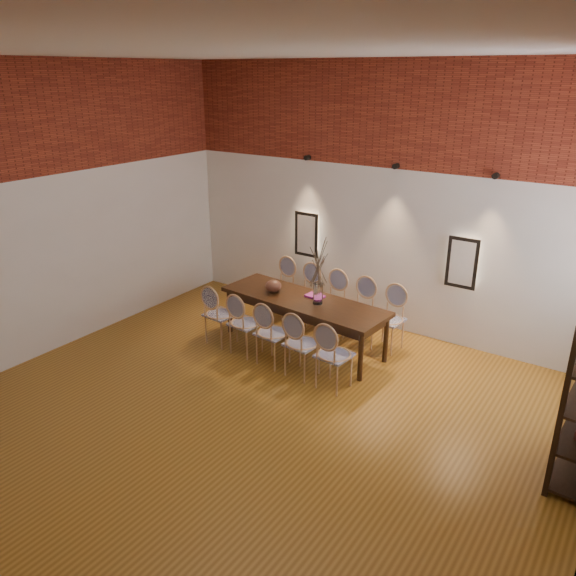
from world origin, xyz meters
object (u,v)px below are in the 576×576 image
Objects in this scene: chair_far_b at (304,295)px; book at (315,296)px; chair_far_e at (388,320)px; bowl at (273,286)px; chair_far_a at (280,288)px; chair_far_d at (358,311)px; chair_near_b at (246,323)px; chair_far_c at (330,303)px; vase at (318,294)px; chair_near_d at (302,343)px; chair_near_a at (221,314)px; chair_near_c at (273,333)px; chair_near_e at (334,355)px; dining_table at (303,323)px.

book is at bearing 138.31° from chair_far_b.
bowl is (-1.60, -0.62, 0.37)m from chair_far_e.
chair_far_a is 1.25m from book.
chair_far_d is at bearing 30.98° from bowl.
chair_far_d is at bearing 53.57° from chair_near_b.
chair_far_c is 0.85m from vase.
chair_near_d is at bearing -36.10° from bowl.
chair_far_e is 3.62× the size of book.
book is at bearing 15.10° from bowl.
chair_near_d and chair_far_c have the same top height.
chair_near_a is 1.00× the size of chair_far_e.
chair_far_a is 1.50m from vase.
chair_near_d is at bearing 110.25° from chair_far_c.
chair_near_a is 1.42m from book.
chair_far_d is at bearing -180.00° from chair_far_b.
chair_near_a is 1.47m from chair_far_b.
chair_near_b and chair_far_d have the same top height.
chair_far_b is 1.00× the size of chair_far_c.
chair_far_b is at bearing 110.25° from chair_near_c.
chair_near_e is 1.38m from chair_far_e.
chair_near_e is (1.01, -0.08, 0.00)m from chair_near_c.
vase reaches higher than chair_near_c.
bowl is at bearing 123.42° from chair_far_a.
chair_near_d is 3.13× the size of vase.
dining_table is 2.70× the size of chair_near_d.
chair_near_e is at bearing -26.93° from bowl.
chair_near_a is 1.52m from chair_near_d.
chair_near_c is at bearing 126.43° from chair_far_a.
chair_far_e is 3.92× the size of bowl.
chair_far_b is at bearing 0.00° from chair_far_e.
chair_far_e is (2.13, 1.21, 0.00)m from chair_near_a.
bowl is (0.03, 0.64, 0.37)m from chair_near_b.
book is at bearing 64.65° from dining_table.
chair_near_c is 1.71m from chair_far_a.
chair_far_a reaches higher than bowl.
vase is 1.15× the size of book.
chair_far_d and chair_far_e have the same top height.
chair_far_b is 3.92× the size of bowl.
chair_near_b reaches higher than bowl.
chair_far_e is at bearing 42.09° from chair_near_b.
vase reaches higher than bowl.
chair_far_b reaches higher than bowl.
chair_far_d is at bearing 0.00° from chair_far_e.
vase reaches higher than chair_near_e.
chair_near_d is 1.71m from chair_far_b.
chair_near_d is 3.62× the size of book.
dining_table is 9.76× the size of book.
chair_far_c is (0.05, 0.69, 0.09)m from dining_table.
chair_near_a and chair_far_d have the same top height.
chair_near_c and chair_far_b have the same top height.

